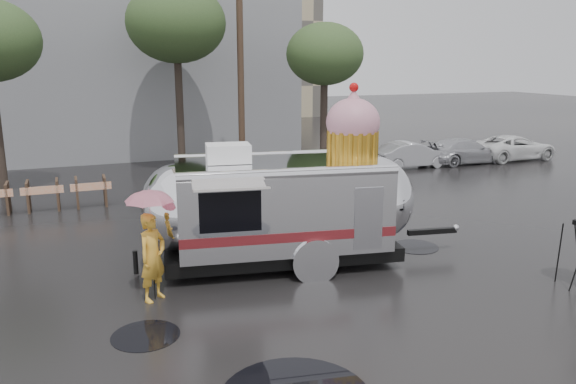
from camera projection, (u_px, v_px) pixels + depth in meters
name	position (u px, v px, depth m)	size (l,w,h in m)	color
ground	(322.00, 303.00, 11.51)	(120.00, 120.00, 0.00)	black
puddles	(549.00, 328.00, 10.43)	(11.95, 7.68, 0.01)	black
grey_building	(72.00, 28.00, 30.38)	(22.00, 12.00, 13.00)	slate
utility_pole	(241.00, 65.00, 24.03)	(1.60, 0.28, 9.00)	#473323
tree_mid	(176.00, 24.00, 23.66)	(4.20, 4.20, 8.03)	#382D26
tree_right	(325.00, 55.00, 24.25)	(3.36, 3.36, 6.42)	#382D26
barricade_row	(43.00, 195.00, 18.48)	(4.30, 0.80, 1.00)	#473323
parked_cars	(444.00, 150.00, 26.38)	(13.20, 1.90, 1.50)	silver
airstream_trailer	(284.00, 201.00, 13.44)	(8.15, 3.58, 4.43)	silver
person_left	(153.00, 257.00, 11.48)	(0.67, 0.45, 1.86)	gold
umbrella_pink	(150.00, 208.00, 11.24)	(1.21, 1.21, 2.37)	pink
tripod	(573.00, 247.00, 12.19)	(0.61, 0.60, 1.52)	black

